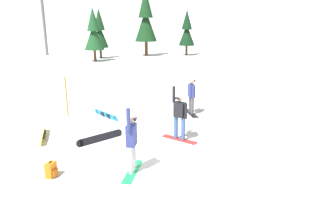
% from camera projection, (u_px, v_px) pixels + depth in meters
% --- Properties ---
extents(ground_plane, '(800.00, 800.00, 0.00)m').
position_uv_depth(ground_plane, '(173.00, 159.00, 10.09)').
color(ground_plane, silver).
extents(snowboarder_foreground, '(0.71, 1.50, 2.02)m').
position_uv_depth(snowboarder_foreground, '(132.00, 141.00, 8.97)').
color(snowboarder_foreground, '#19B259').
rests_on(snowboarder_foreground, ground_plane).
extents(snowboarder_midground, '(1.24, 1.23, 2.00)m').
position_uv_depth(snowboarder_midground, '(180.00, 115.00, 11.43)').
color(snowboarder_midground, red).
rests_on(snowboarder_midground, ground_plane).
extents(snowboarder_background, '(0.41, 1.47, 1.69)m').
position_uv_depth(snowboarder_background, '(191.00, 95.00, 14.67)').
color(snowboarder_background, black).
rests_on(snowboarder_background, ground_plane).
extents(loose_snowboard_near_right, '(0.30, 1.82, 0.29)m').
position_uv_depth(loose_snowboard_near_right, '(44.00, 134.00, 11.79)').
color(loose_snowboard_near_right, yellow).
rests_on(loose_snowboard_near_right, ground_plane).
extents(loose_snowboard_near_left, '(1.13, 1.52, 0.26)m').
position_uv_depth(loose_snowboard_near_left, '(106.00, 115.00, 14.27)').
color(loose_snowboard_near_left, '#1E8CD8').
rests_on(loose_snowboard_near_left, ground_plane).
extents(loose_snowboard_far_spare, '(1.64, 1.08, 0.27)m').
position_uv_depth(loose_snowboard_far_spare, '(100.00, 138.00, 11.50)').
color(loose_snowboard_far_spare, black).
rests_on(loose_snowboard_far_spare, ground_plane).
extents(backpack_orange, '(0.34, 0.37, 0.47)m').
position_uv_depth(backpack_orange, '(51.00, 170.00, 8.87)').
color(backpack_orange, orange).
rests_on(backpack_orange, ground_plane).
extents(trail_marker_pole, '(0.06, 0.06, 1.88)m').
position_uv_depth(trail_marker_pole, '(67.00, 97.00, 14.21)').
color(trail_marker_pole, orange).
rests_on(trail_marker_pole, ground_plane).
extents(pine_tree_slender, '(1.98, 1.98, 5.52)m').
position_uv_depth(pine_tree_slender, '(187.00, 31.00, 38.25)').
color(pine_tree_slender, '#472D19').
rests_on(pine_tree_slender, ground_plane).
extents(pine_tree_twin, '(2.07, 2.07, 5.56)m').
position_uv_depth(pine_tree_twin, '(94.00, 32.00, 32.62)').
color(pine_tree_twin, '#472D19').
rests_on(pine_tree_twin, ground_plane).
extents(pine_tree_short, '(1.90, 1.90, 5.54)m').
position_uv_depth(pine_tree_short, '(100.00, 31.00, 35.30)').
color(pine_tree_short, '#472D19').
rests_on(pine_tree_short, ground_plane).
extents(pine_tree_leaning, '(2.68, 2.68, 7.95)m').
position_uv_depth(pine_tree_leaning, '(146.00, 19.00, 37.45)').
color(pine_tree_leaning, '#472D19').
rests_on(pine_tree_leaning, ground_plane).
extents(ski_lift_tower, '(3.85, 0.36, 8.58)m').
position_uv_depth(ski_lift_tower, '(43.00, 13.00, 37.83)').
color(ski_lift_tower, '#595B60').
rests_on(ski_lift_tower, ground_plane).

